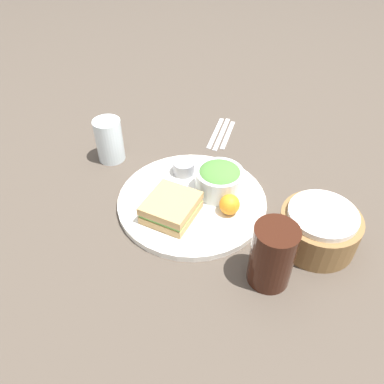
{
  "coord_description": "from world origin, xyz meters",
  "views": [
    {
      "loc": [
        0.53,
        0.33,
        0.59
      ],
      "look_at": [
        0.0,
        0.0,
        0.03
      ],
      "focal_mm": 35.0,
      "sensor_mm": 36.0,
      "label": 1
    }
  ],
  "objects_px": {
    "salad_bowl": "(219,179)",
    "fork": "(216,133)",
    "sandwich": "(171,208)",
    "spoon": "(228,135)",
    "knife": "(222,134)",
    "plate": "(192,201)",
    "drink_glass": "(272,255)",
    "bread_basket": "(319,228)",
    "water_glass": "(109,140)",
    "dressing_cup": "(184,167)"
  },
  "relations": [
    {
      "from": "salad_bowl",
      "to": "fork",
      "type": "xyz_separation_m",
      "value": [
        -0.23,
        -0.14,
        -0.05
      ]
    },
    {
      "from": "fork",
      "to": "sandwich",
      "type": "bearing_deg",
      "value": 178.4
    },
    {
      "from": "salad_bowl",
      "to": "spoon",
      "type": "bearing_deg",
      "value": -156.63
    },
    {
      "from": "knife",
      "to": "plate",
      "type": "bearing_deg",
      "value": 180.0
    },
    {
      "from": "drink_glass",
      "to": "bread_basket",
      "type": "xyz_separation_m",
      "value": [
        -0.13,
        0.05,
        -0.02
      ]
    },
    {
      "from": "sandwich",
      "to": "water_glass",
      "type": "xyz_separation_m",
      "value": [
        -0.1,
        -0.26,
        0.02
      ]
    },
    {
      "from": "sandwich",
      "to": "water_glass",
      "type": "height_order",
      "value": "water_glass"
    },
    {
      "from": "plate",
      "to": "fork",
      "type": "relative_size",
      "value": 2.08
    },
    {
      "from": "sandwich",
      "to": "knife",
      "type": "height_order",
      "value": "sandwich"
    },
    {
      "from": "sandwich",
      "to": "spoon",
      "type": "height_order",
      "value": "sandwich"
    },
    {
      "from": "knife",
      "to": "dressing_cup",
      "type": "bearing_deg",
      "value": 167.94
    },
    {
      "from": "knife",
      "to": "sandwich",
      "type": "bearing_deg",
      "value": 175.56
    },
    {
      "from": "plate",
      "to": "sandwich",
      "type": "bearing_deg",
      "value": -8.49
    },
    {
      "from": "dressing_cup",
      "to": "water_glass",
      "type": "relative_size",
      "value": 0.47
    },
    {
      "from": "drink_glass",
      "to": "sandwich",
      "type": "bearing_deg",
      "value": -96.7
    },
    {
      "from": "salad_bowl",
      "to": "water_glass",
      "type": "xyz_separation_m",
      "value": [
        0.02,
        -0.31,
        0.01
      ]
    },
    {
      "from": "sandwich",
      "to": "dressing_cup",
      "type": "distance_m",
      "value": 0.15
    },
    {
      "from": "spoon",
      "to": "water_glass",
      "type": "height_order",
      "value": "water_glass"
    },
    {
      "from": "fork",
      "to": "water_glass",
      "type": "xyz_separation_m",
      "value": [
        0.25,
        -0.17,
        0.05
      ]
    },
    {
      "from": "spoon",
      "to": "water_glass",
      "type": "distance_m",
      "value": 0.34
    },
    {
      "from": "plate",
      "to": "fork",
      "type": "bearing_deg",
      "value": -160.69
    },
    {
      "from": "salad_bowl",
      "to": "bread_basket",
      "type": "xyz_separation_m",
      "value": [
        0.02,
        0.24,
        -0.01
      ]
    },
    {
      "from": "salad_bowl",
      "to": "bread_basket",
      "type": "distance_m",
      "value": 0.24
    },
    {
      "from": "drink_glass",
      "to": "water_glass",
      "type": "bearing_deg",
      "value": -104.51
    },
    {
      "from": "fork",
      "to": "spoon",
      "type": "xyz_separation_m",
      "value": [
        -0.01,
        0.03,
        0.0
      ]
    },
    {
      "from": "drink_glass",
      "to": "fork",
      "type": "relative_size",
      "value": 0.81
    },
    {
      "from": "bread_basket",
      "to": "fork",
      "type": "xyz_separation_m",
      "value": [
        -0.25,
        -0.38,
        -0.04
      ]
    },
    {
      "from": "salad_bowl",
      "to": "plate",
      "type": "bearing_deg",
      "value": -34.56
    },
    {
      "from": "fork",
      "to": "drink_glass",
      "type": "bearing_deg",
      "value": -154.96
    },
    {
      "from": "drink_glass",
      "to": "knife",
      "type": "distance_m",
      "value": 0.5
    },
    {
      "from": "plate",
      "to": "dressing_cup",
      "type": "relative_size",
      "value": 6.32
    },
    {
      "from": "dressing_cup",
      "to": "knife",
      "type": "relative_size",
      "value": 0.31
    },
    {
      "from": "plate",
      "to": "spoon",
      "type": "height_order",
      "value": "plate"
    },
    {
      "from": "plate",
      "to": "dressing_cup",
      "type": "bearing_deg",
      "value": -135.74
    },
    {
      "from": "fork",
      "to": "knife",
      "type": "distance_m",
      "value": 0.02
    },
    {
      "from": "water_glass",
      "to": "plate",
      "type": "bearing_deg",
      "value": 82.85
    },
    {
      "from": "bread_basket",
      "to": "fork",
      "type": "bearing_deg",
      "value": -123.39
    },
    {
      "from": "dressing_cup",
      "to": "drink_glass",
      "type": "distance_m",
      "value": 0.34
    },
    {
      "from": "salad_bowl",
      "to": "knife",
      "type": "distance_m",
      "value": 0.27
    },
    {
      "from": "bread_basket",
      "to": "fork",
      "type": "height_order",
      "value": "bread_basket"
    },
    {
      "from": "dressing_cup",
      "to": "fork",
      "type": "distance_m",
      "value": 0.22
    },
    {
      "from": "fork",
      "to": "salad_bowl",
      "type": "bearing_deg",
      "value": -164.83
    },
    {
      "from": "bread_basket",
      "to": "knife",
      "type": "xyz_separation_m",
      "value": [
        -0.25,
        -0.36,
        -0.04
      ]
    },
    {
      "from": "plate",
      "to": "water_glass",
      "type": "distance_m",
      "value": 0.28
    },
    {
      "from": "salad_bowl",
      "to": "drink_glass",
      "type": "xyz_separation_m",
      "value": [
        0.15,
        0.19,
        0.01
      ]
    },
    {
      "from": "plate",
      "to": "bread_basket",
      "type": "xyz_separation_m",
      "value": [
        -0.04,
        0.28,
        0.03
      ]
    },
    {
      "from": "salad_bowl",
      "to": "drink_glass",
      "type": "relative_size",
      "value": 0.83
    },
    {
      "from": "plate",
      "to": "sandwich",
      "type": "xyz_separation_m",
      "value": [
        0.07,
        -0.01,
        0.03
      ]
    },
    {
      "from": "knife",
      "to": "water_glass",
      "type": "distance_m",
      "value": 0.32
    },
    {
      "from": "drink_glass",
      "to": "spoon",
      "type": "xyz_separation_m",
      "value": [
        -0.39,
        -0.29,
        -0.06
      ]
    }
  ]
}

